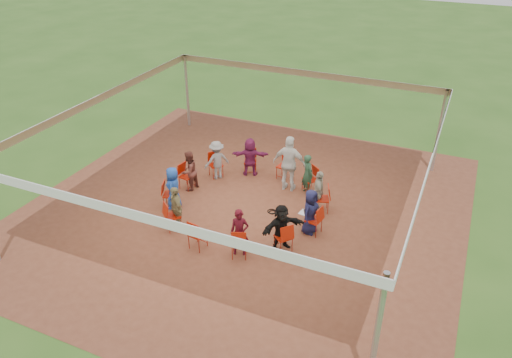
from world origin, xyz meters
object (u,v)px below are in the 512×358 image
at_px(person_seated_1, 319,192).
at_px(person_seated_7, 176,208).
at_px(person_seated_0, 310,212).
at_px(person_seated_3, 250,157).
at_px(chair_8, 173,216).
at_px(person_seated_2, 307,174).
at_px(person_seated_8, 240,232).
at_px(chair_7, 170,195).
at_px(person_seated_9, 281,227).
at_px(chair_1, 322,199).
at_px(chair_5, 216,165).
at_px(chair_11, 283,237).
at_px(chair_2, 310,180).
at_px(cable_coil, 272,212).
at_px(chair_3, 284,167).
at_px(person_seated_6, 173,188).
at_px(person_seated_4, 217,160).
at_px(chair_10, 239,243).
at_px(standing_person, 290,164).
at_px(chair_9, 198,234).
at_px(person_seated_5, 189,171).
at_px(laptop, 305,211).
at_px(chair_6, 187,176).
at_px(chair_0, 314,220).
at_px(chair_4, 250,162).

distance_m(person_seated_1, person_seated_7, 4.32).
bearing_deg(person_seated_0, person_seated_3, 60.00).
xyz_separation_m(chair_8, person_seated_2, (2.89, 3.57, 0.25)).
bearing_deg(person_seated_8, chair_7, 136.50).
xyz_separation_m(person_seated_2, person_seated_9, (0.33, -3.14, 0.00)).
bearing_deg(chair_7, person_seated_1, 90.00).
height_order(chair_1, chair_7, same).
bearing_deg(chair_5, chair_11, 90.00).
height_order(chair_2, person_seated_9, person_seated_9).
bearing_deg(person_seated_2, cable_coil, 108.71).
xyz_separation_m(chair_3, person_seated_6, (-2.46, -3.13, 0.25)).
xyz_separation_m(chair_11, person_seated_4, (-3.57, 2.89, 0.25)).
relative_size(chair_3, chair_10, 1.00).
xyz_separation_m(person_seated_2, standing_person, (-0.61, -0.06, 0.27)).
bearing_deg(chair_9, person_seated_8, 20.57).
height_order(chair_1, person_seated_5, person_seated_5).
distance_m(chair_9, person_seated_3, 4.44).
bearing_deg(chair_8, person_seated_7, 90.00).
xyz_separation_m(chair_3, laptop, (1.68, -2.65, 0.20)).
bearing_deg(laptop, person_seated_2, 26.20).
bearing_deg(chair_5, chair_10, 75.00).
relative_size(chair_11, person_seated_4, 0.65).
distance_m(chair_2, person_seated_8, 3.98).
xyz_separation_m(person_seated_1, person_seated_8, (-1.29, -2.89, 0.00)).
bearing_deg(person_seated_2, person_seated_5, 60.00).
bearing_deg(chair_7, chair_10, 45.00).
height_order(chair_9, chair_10, same).
bearing_deg(chair_1, person_seated_3, 46.50).
xyz_separation_m(person_seated_3, person_seated_9, (2.54, -3.49, 0.00)).
bearing_deg(person_seated_5, chair_1, 105.40).
relative_size(chair_5, laptop, 2.67).
bearing_deg(chair_6, person_seated_2, 119.14).
bearing_deg(chair_5, chair_6, 15.00).
height_order(chair_2, person_seated_8, person_seated_8).
relative_size(person_seated_9, laptop, 4.10).
bearing_deg(chair_0, chair_9, 135.00).
height_order(chair_4, person_seated_5, person_seated_5).
relative_size(chair_1, chair_7, 1.00).
xyz_separation_m(chair_4, chair_10, (1.69, -4.40, 0.00)).
bearing_deg(person_seated_8, person_seated_1, 45.00).
bearing_deg(person_seated_0, person_seated_4, 75.00).
distance_m(chair_8, person_seated_2, 4.60).
height_order(chair_1, person_seated_8, person_seated_8).
bearing_deg(person_seated_3, chair_6, 27.41).
distance_m(chair_8, standing_person, 4.22).
bearing_deg(person_seated_9, chair_0, 9.43).
relative_size(chair_2, chair_8, 1.00).
relative_size(chair_4, chair_7, 1.00).
distance_m(chair_2, chair_9, 4.55).
xyz_separation_m(chair_3, cable_coil, (0.46, -2.17, -0.43)).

